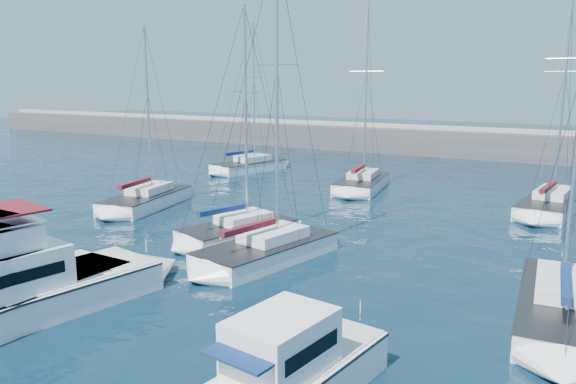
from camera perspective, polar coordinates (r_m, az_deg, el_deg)
The scene contains 11 objects.
ground at distance 25.59m, azimuth -16.23°, elevation -9.53°, with size 220.00×220.00×0.00m, color black.
breakwater at distance 71.06m, azimuth 15.33°, elevation 4.56°, with size 160.00×6.00×4.45m.
motor_yacht_stbd_inner at distance 23.95m, azimuth -25.62°, elevation -8.78°, with size 5.39×10.22×4.69m.
motor_yacht_stbd_outer at distance 16.36m, azimuth 0.49°, elevation -17.82°, with size 3.24×6.47×3.20m.
sailboat_mid_a at distance 41.34m, azimuth -14.17°, elevation -0.77°, with size 4.55×8.37×12.94m.
sailboat_mid_c at distance 31.80m, azimuth -5.04°, elevation -4.02°, with size 4.88×7.23×13.19m.
sailboat_mid_d at distance 28.34m, azimuth -2.08°, elevation -5.89°, with size 4.65×8.20×15.45m.
sailboat_mid_e at distance 23.99m, azimuth 26.08°, elevation -10.34°, with size 3.75×9.06×15.51m.
sailboat_back_a at distance 56.07m, azimuth -3.95°, elevation 2.68°, with size 4.85×8.31×14.72m.
sailboat_back_b at distance 46.75m, azimuth 7.49°, elevation 0.89°, with size 4.37×8.11×15.39m.
sailboat_back_c at distance 42.66m, azimuth 25.15°, elevation -1.12°, with size 3.95×9.08×15.17m.
Camera 1 is at (17.50, -16.42, 8.90)m, focal length 35.00 mm.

